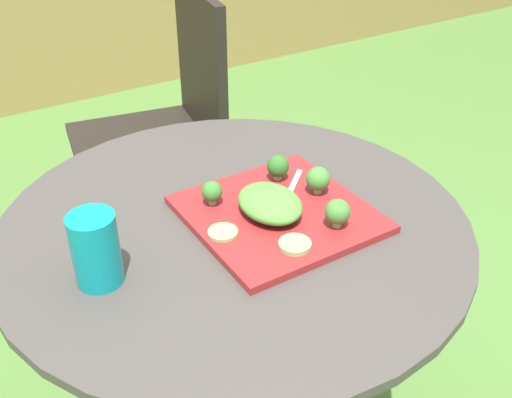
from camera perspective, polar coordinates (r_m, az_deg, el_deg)
patio_table at (r=1.23m, az=-1.84°, el=-12.96°), size 0.82×0.82×0.72m
patio_chair at (r=1.93m, az=-8.18°, el=8.05°), size 0.51×0.51×0.90m
salad_plate at (r=1.05m, az=2.11°, el=-1.43°), size 0.30×0.30×0.01m
drinking_glass at (r=0.92m, az=-14.97°, el=-4.98°), size 0.07×0.07×0.12m
fork at (r=1.08m, az=3.12°, el=0.34°), size 0.13×0.11×0.00m
lettuce_mound at (r=1.03m, az=1.34°, el=-0.39°), size 0.10×0.13×0.04m
broccoli_floret_0 at (r=1.09m, az=5.93°, el=1.89°), size 0.04×0.04×0.05m
broccoli_floret_1 at (r=1.00m, az=7.78°, el=-1.24°), size 0.04×0.04×0.05m
broccoli_floret_2 at (r=1.12m, az=2.10°, el=3.12°), size 0.04×0.04×0.05m
broccoli_floret_3 at (r=1.05m, az=-4.22°, el=0.68°), size 0.04×0.04×0.04m
cucumber_slice_0 at (r=0.96m, az=3.72°, el=-4.34°), size 0.05×0.05×0.01m
cucumber_slice_1 at (r=0.99m, az=-3.17°, el=-3.18°), size 0.05×0.05×0.01m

